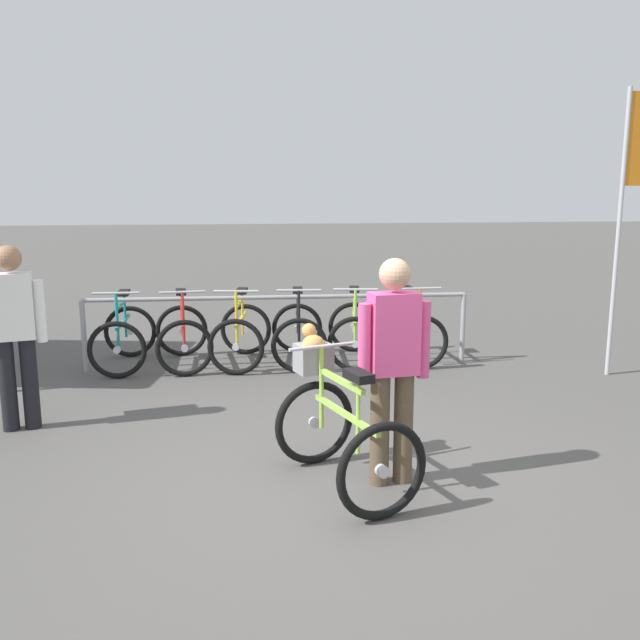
% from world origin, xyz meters
% --- Properties ---
extents(ground_plane, '(80.00, 80.00, 0.00)m').
position_xyz_m(ground_plane, '(0.00, 0.00, 0.00)').
color(ground_plane, '#514F4C').
extents(bike_rack_rail, '(4.61, 0.23, 0.88)m').
position_xyz_m(bike_rack_rail, '(-0.17, 3.47, 0.70)').
color(bike_rack_rail, '#99999E').
rests_on(bike_rack_rail, ground).
extents(racked_bike_teal, '(0.67, 1.11, 0.97)m').
position_xyz_m(racked_bike_teal, '(-2.01, 3.72, 0.37)').
color(racked_bike_teal, black).
rests_on(racked_bike_teal, ground).
extents(racked_bike_red, '(0.76, 1.16, 0.97)m').
position_xyz_m(racked_bike_red, '(-1.31, 3.69, 0.37)').
color(racked_bike_red, black).
rests_on(racked_bike_red, ground).
extents(racked_bike_yellow, '(0.81, 1.19, 0.97)m').
position_xyz_m(racked_bike_yellow, '(-0.61, 3.67, 0.37)').
color(racked_bike_yellow, black).
rests_on(racked_bike_yellow, ground).
extents(racked_bike_black, '(0.75, 1.16, 0.98)m').
position_xyz_m(racked_bike_black, '(0.09, 3.64, 0.37)').
color(racked_bike_black, black).
rests_on(racked_bike_black, ground).
extents(racked_bike_lime, '(0.84, 1.19, 0.97)m').
position_xyz_m(racked_bike_lime, '(0.78, 3.62, 0.37)').
color(racked_bike_lime, black).
rests_on(racked_bike_lime, ground).
extents(racked_bike_orange, '(0.68, 1.10, 0.97)m').
position_xyz_m(racked_bike_orange, '(1.48, 3.59, 0.37)').
color(racked_bike_orange, black).
rests_on(racked_bike_orange, ground).
extents(featured_bicycle, '(0.95, 1.25, 1.09)m').
position_xyz_m(featured_bicycle, '(-0.02, 0.12, 0.49)').
color(featured_bicycle, black).
rests_on(featured_bicycle, ground).
extents(person_with_featured_bike, '(0.53, 0.23, 1.64)m').
position_xyz_m(person_with_featured_bike, '(0.37, 0.06, 0.91)').
color(person_with_featured_bike, brown).
rests_on(person_with_featured_bike, ground).
extents(pedestrian_with_backpack, '(0.52, 0.39, 1.64)m').
position_xyz_m(pedestrian_with_backpack, '(-2.63, 1.64, 0.94)').
color(pedestrian_with_backpack, black).
rests_on(pedestrian_with_backpack, ground).
extents(banner_flag, '(0.45, 0.05, 3.20)m').
position_xyz_m(banner_flag, '(3.70, 2.58, 2.23)').
color(banner_flag, '#B2B2B7').
rests_on(banner_flag, ground).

